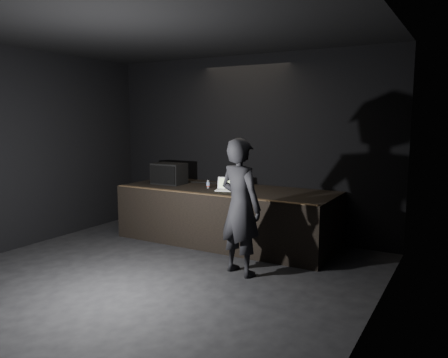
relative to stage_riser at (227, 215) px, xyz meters
name	(u,v)px	position (x,y,z in m)	size (l,w,h in m)	color
ground	(127,291)	(0.00, -2.73, -0.50)	(7.00, 7.00, 0.00)	black
room_walls	(122,139)	(0.00, -2.73, 1.52)	(6.10, 7.10, 3.52)	black
stage_riser	(227,215)	(0.00, 0.00, 0.00)	(4.00, 1.50, 1.00)	black
riser_lip	(206,194)	(0.00, -0.71, 0.51)	(3.92, 0.10, 0.01)	brown
stage_monitor	(169,174)	(-1.28, -0.05, 0.71)	(0.63, 0.47, 0.41)	black
cable	(200,182)	(-0.82, 0.36, 0.51)	(0.02, 0.02, 1.02)	black
laptop	(226,187)	(0.06, -0.15, 0.56)	(0.39, 0.37, 0.22)	white
beer_can	(208,184)	(-0.32, -0.13, 0.58)	(0.06, 0.06, 0.15)	silver
plastic_cup	(223,182)	(-0.30, 0.40, 0.55)	(0.08, 0.08, 0.10)	white
wii_remote	(247,195)	(0.66, -0.47, 0.52)	(0.04, 0.16, 0.03)	white
person	(240,207)	(1.01, -1.38, 0.51)	(0.73, 0.48, 2.01)	black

